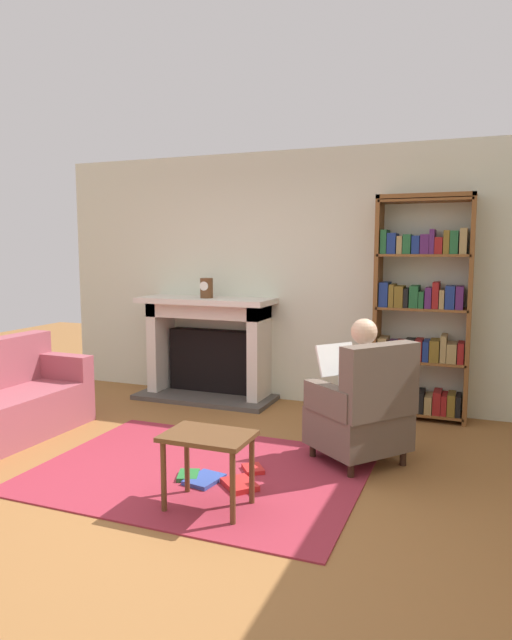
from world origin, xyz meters
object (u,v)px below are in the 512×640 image
object	(u,v)px
fireplace	(209,345)
side_table	(208,446)
armchair_reading	(364,411)
seated_reader	(354,383)
mantel_clock	(207,288)
bookshelf	(422,313)

from	to	relation	value
fireplace	side_table	size ratio (longest dim) A/B	2.75
armchair_reading	seated_reader	distance (m)	0.23
mantel_clock	side_table	distance (m)	2.82
armchair_reading	side_table	size ratio (longest dim) A/B	1.73
mantel_clock	seated_reader	bearing A→B (deg)	-32.85
side_table	mantel_clock	bearing A→B (deg)	116.45
bookshelf	seated_reader	xyz separation A→B (m)	(-0.37, -1.35, -0.43)
fireplace	side_table	distance (m)	2.81
side_table	seated_reader	bearing A→B (deg)	60.17
bookshelf	mantel_clock	bearing A→B (deg)	-176.56
fireplace	armchair_reading	xyz separation A→B (m)	(2.00, -1.39, -0.17)
mantel_clock	armchair_reading	xyz separation A→B (m)	(1.98, -1.29, -0.82)
armchair_reading	seated_reader	bearing A→B (deg)	-90.00
fireplace	side_table	world-z (taller)	fireplace
mantel_clock	fireplace	bearing A→B (deg)	102.75
seated_reader	side_table	bearing A→B (deg)	9.11
mantel_clock	seated_reader	xyz separation A→B (m)	(1.89, -1.22, -0.62)
fireplace	side_table	xyz separation A→B (m)	(1.22, -2.52, -0.18)
mantel_clock	armchair_reading	world-z (taller)	mantel_clock
fireplace	seated_reader	size ratio (longest dim) A/B	1.35
armchair_reading	side_table	bearing A→B (deg)	4.24
mantel_clock	side_table	size ratio (longest dim) A/B	0.39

